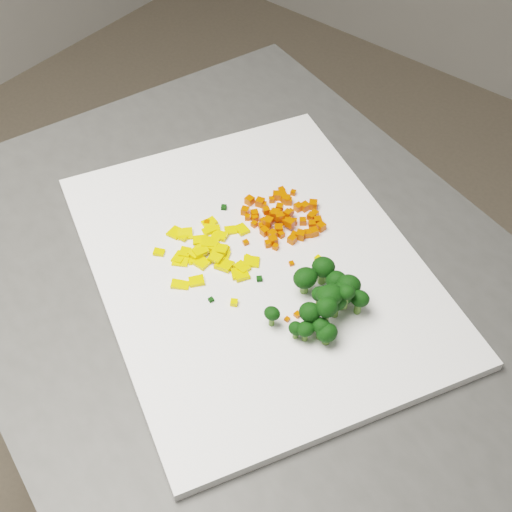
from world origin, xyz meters
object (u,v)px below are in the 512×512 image
Objects in this scene: cutting_board at (256,265)px; broccoli_pile at (327,303)px; pepper_pile at (204,249)px; carrot_pile at (282,211)px; counter_block at (265,470)px.

broccoli_pile reaches higher than cutting_board.
pepper_pile is 0.97× the size of broccoli_pile.
pepper_pile is (-0.04, -0.11, -0.01)m from carrot_pile.
counter_block is 8.62× the size of carrot_pile.
broccoli_pile is at bearing -35.00° from carrot_pile.
cutting_board is 0.07m from pepper_pile.
broccoli_pile is (0.18, 0.01, 0.02)m from pepper_pile.
counter_block is 0.50m from carrot_pile.
counter_block is 0.48m from pepper_pile.
broccoli_pile reaches higher than carrot_pile.
pepper_pile is (-0.11, 0.00, 0.47)m from counter_block.
broccoli_pile is at bearing 3.61° from pepper_pile.
counter_block is at bearing -1.47° from pepper_pile.
broccoli_pile is (0.12, -0.02, 0.04)m from cutting_board.
cutting_board is (-0.05, 0.03, 0.46)m from counter_block.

